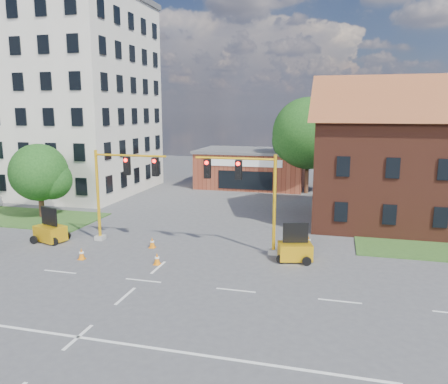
% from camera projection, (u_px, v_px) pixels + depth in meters
% --- Properties ---
extents(ground, '(120.00, 120.00, 0.00)m').
position_uv_depth(ground, '(143.00, 281.00, 22.90)').
color(ground, '#48484B').
rests_on(ground, ground).
extents(lane_markings, '(60.00, 36.00, 0.01)m').
position_uv_depth(lane_markings, '(115.00, 305.00, 20.05)').
color(lane_markings, silver).
rests_on(lane_markings, ground).
extents(office_block, '(18.40, 15.40, 20.60)m').
position_uv_depth(office_block, '(56.00, 96.00, 46.78)').
color(office_block, beige).
rests_on(office_block, ground).
extents(brick_shop, '(12.40, 8.40, 4.30)m').
position_uv_depth(brick_shop, '(252.00, 168.00, 51.01)').
color(brick_shop, maroon).
rests_on(brick_shop, ground).
extents(tree_large, '(7.92, 7.55, 10.16)m').
position_uv_depth(tree_large, '(312.00, 136.00, 45.81)').
color(tree_large, '#3A2215').
rests_on(tree_large, ground).
extents(tree_nw_front, '(4.92, 4.69, 6.13)m').
position_uv_depth(tree_nw_front, '(42.00, 174.00, 35.70)').
color(tree_nw_front, '#3A2215').
rests_on(tree_nw_front, ground).
extents(signal_mast_west, '(5.30, 0.60, 6.20)m').
position_uv_depth(signal_mast_west, '(119.00, 185.00, 28.96)').
color(signal_mast_west, '#959690').
rests_on(signal_mast_west, ground).
extents(signal_mast_east, '(5.30, 0.60, 6.20)m').
position_uv_depth(signal_mast_east, '(248.00, 191.00, 26.80)').
color(signal_mast_east, '#959690').
rests_on(signal_mast_east, ground).
extents(trailer_west, '(2.32, 1.92, 2.27)m').
position_uv_depth(trailer_west, '(50.00, 232.00, 29.54)').
color(trailer_west, yellow).
rests_on(trailer_west, ground).
extents(trailer_east, '(2.19, 1.74, 2.19)m').
position_uv_depth(trailer_east, '(295.00, 250.00, 25.79)').
color(trailer_east, yellow).
rests_on(trailer_east, ground).
extents(cone_a, '(0.40, 0.40, 0.70)m').
position_uv_depth(cone_a, '(82.00, 254.00, 26.10)').
color(cone_a, orange).
rests_on(cone_a, ground).
extents(cone_b, '(0.40, 0.40, 0.70)m').
position_uv_depth(cone_b, '(152.00, 243.00, 28.30)').
color(cone_b, orange).
rests_on(cone_b, ground).
extents(cone_c, '(0.40, 0.40, 0.70)m').
position_uv_depth(cone_c, '(157.00, 259.00, 25.22)').
color(cone_c, orange).
rests_on(cone_c, ground).
extents(cone_d, '(0.40, 0.40, 0.70)m').
position_uv_depth(cone_d, '(309.00, 241.00, 28.66)').
color(cone_d, orange).
rests_on(cone_d, ground).
extents(pickup_white, '(6.28, 4.12, 1.60)m').
position_uv_depth(pickup_white, '(381.00, 214.00, 34.09)').
color(pickup_white, white).
rests_on(pickup_white, ground).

